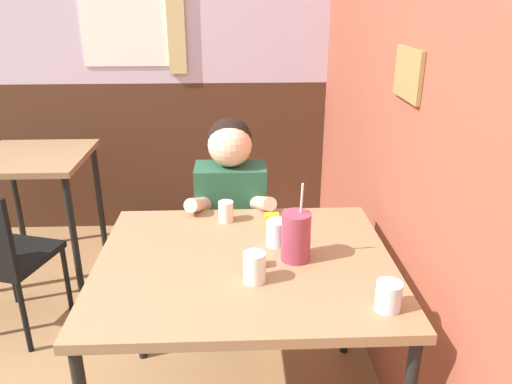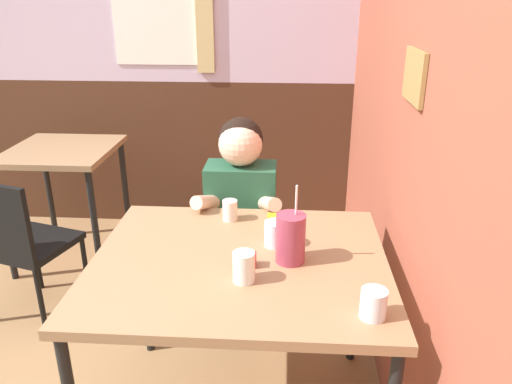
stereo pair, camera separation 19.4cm
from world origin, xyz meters
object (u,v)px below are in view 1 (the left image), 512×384
at_px(cocktail_pitcher, 296,236).
at_px(person_seated, 231,225).
at_px(background_table, 35,172).
at_px(main_table, 245,274).

bearing_deg(cocktail_pitcher, person_seated, 110.65).
bearing_deg(background_table, person_seated, -29.91).
distance_m(main_table, person_seated, 0.65).
relative_size(main_table, background_table, 1.40).
height_order(main_table, person_seated, person_seated).
bearing_deg(person_seated, main_table, -85.21).
distance_m(background_table, cocktail_pitcher, 1.98).
distance_m(background_table, person_seated, 1.40).
relative_size(main_table, person_seated, 0.95).
bearing_deg(main_table, cocktail_pitcher, -0.48).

